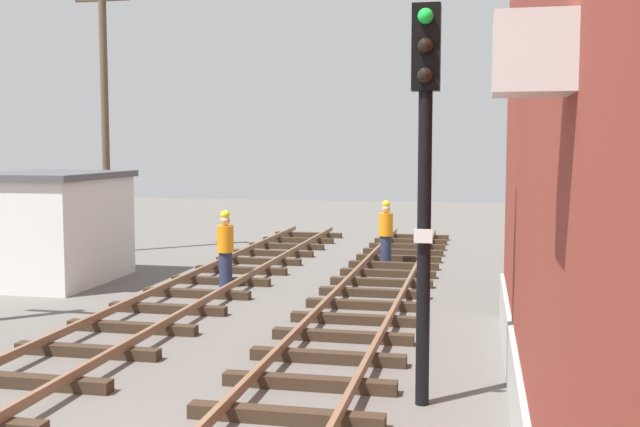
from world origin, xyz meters
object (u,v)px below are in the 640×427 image
at_px(signal_mast, 425,157).
at_px(track_worker_distant, 386,233).
at_px(control_hut, 51,227).
at_px(utility_pole_far, 105,115).
at_px(track_worker_foreground, 225,249).

bearing_deg(signal_mast, track_worker_distant, 99.21).
bearing_deg(signal_mast, control_hut, 143.29).
bearing_deg(control_hut, utility_pole_far, 102.42).
distance_m(control_hut, track_worker_distant, 9.04).
xyz_separation_m(utility_pole_far, track_worker_distant, (9.05, -0.86, -3.45)).
relative_size(control_hut, track_worker_foreground, 2.03).
relative_size(signal_mast, control_hut, 1.38).
distance_m(signal_mast, track_worker_distant, 12.07).
distance_m(control_hut, track_worker_foreground, 4.53).
distance_m(signal_mast, control_hut, 12.37).
distance_m(signal_mast, utility_pole_far, 16.68).
bearing_deg(track_worker_distant, signal_mast, -80.79).
bearing_deg(signal_mast, track_worker_foreground, 125.04).
height_order(control_hut, utility_pole_far, utility_pole_far).
relative_size(control_hut, utility_pole_far, 0.45).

